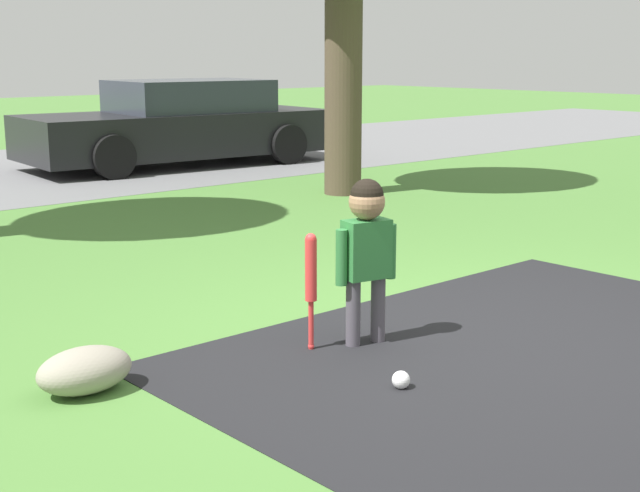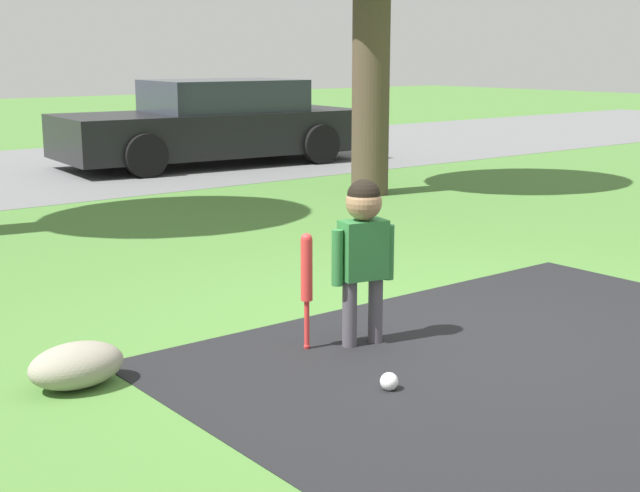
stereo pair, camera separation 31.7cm
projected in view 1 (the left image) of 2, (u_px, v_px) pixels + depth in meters
ground_plane at (468, 341)px, 5.26m from camera, size 60.00×60.00×0.00m
child at (366, 238)px, 5.09m from camera, size 0.39×0.21×0.97m
baseball_bat at (311, 275)px, 5.02m from camera, size 0.07×0.07×0.68m
sports_ball at (401, 380)px, 4.51m from camera, size 0.09×0.09×0.09m
parked_car at (180, 125)px, 13.41m from camera, size 4.71×2.28×1.27m
edging_rock at (85, 370)px, 4.45m from camera, size 0.49×0.34×0.23m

